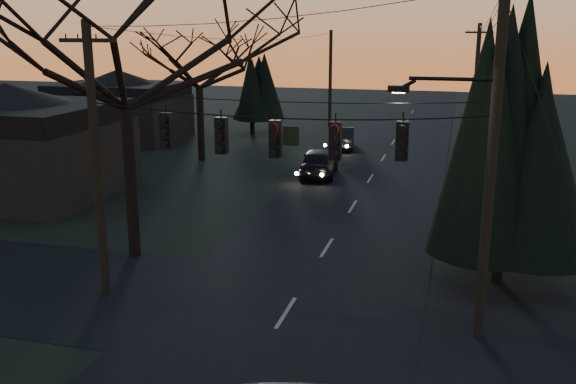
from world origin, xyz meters
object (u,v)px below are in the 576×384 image
(utility_pole_left, at_px, (106,292))
(bare_tree_left, at_px, (122,46))
(evergreen_right, at_px, (509,138))
(utility_pole_right, at_px, (477,336))
(sedan_oncoming_a, at_px, (319,162))
(sedan_oncoming_b, at_px, (342,138))
(utility_pole_far_l, at_px, (329,127))
(utility_pole_far_r, at_px, (471,151))

(utility_pole_left, relative_size, bare_tree_left, 0.78)
(evergreen_right, bearing_deg, utility_pole_right, -99.08)
(evergreen_right, relative_size, sedan_oncoming_a, 1.79)
(sedan_oncoming_a, bearing_deg, bare_tree_left, 69.90)
(sedan_oncoming_b, bearing_deg, utility_pole_far_l, -82.62)
(utility_pole_left, relative_size, sedan_oncoming_a, 1.79)
(bare_tree_left, relative_size, evergreen_right, 1.29)
(utility_pole_far_r, distance_m, utility_pole_far_l, 14.01)
(utility_pole_left, distance_m, utility_pole_far_r, 30.27)
(utility_pole_right, xyz_separation_m, utility_pole_left, (-11.50, 0.00, 0.00))
(utility_pole_left, relative_size, utility_pole_far_l, 1.06)
(utility_pole_right, height_order, utility_pole_left, utility_pole_right)
(utility_pole_left, height_order, sedan_oncoming_b, utility_pole_left)
(sedan_oncoming_a, bearing_deg, utility_pole_right, 109.92)
(utility_pole_far_l, height_order, sedan_oncoming_a, utility_pole_far_l)
(utility_pole_far_r, xyz_separation_m, utility_pole_far_l, (-11.50, 8.00, 0.00))
(utility_pole_far_r, height_order, bare_tree_left, bare_tree_left)
(utility_pole_far_r, relative_size, sedan_oncoming_a, 1.79)
(utility_pole_far_r, height_order, utility_pole_far_l, utility_pole_far_r)
(utility_pole_left, height_order, evergreen_right, evergreen_right)
(utility_pole_far_l, bearing_deg, utility_pole_right, -72.28)
(utility_pole_right, bearing_deg, utility_pole_far_r, 90.00)
(utility_pole_right, height_order, utility_pole_far_l, utility_pole_right)
(utility_pole_far_l, relative_size, sedan_oncoming_b, 1.74)
(utility_pole_left, height_order, bare_tree_left, bare_tree_left)
(utility_pole_right, distance_m, bare_tree_left, 14.83)
(evergreen_right, xyz_separation_m, sedan_oncoming_b, (-9.38, 22.41, -4.09))
(utility_pole_far_r, distance_m, evergreen_right, 24.24)
(utility_pole_far_r, bearing_deg, sedan_oncoming_a, -129.77)
(bare_tree_left, bearing_deg, utility_pole_far_l, 88.68)
(utility_pole_far_r, xyz_separation_m, bare_tree_left, (-12.26, -24.66, 7.65))
(utility_pole_left, bearing_deg, sedan_oncoming_a, 80.27)
(sedan_oncoming_a, relative_size, sedan_oncoming_b, 1.03)
(utility_pole_far_r, height_order, sedan_oncoming_a, utility_pole_far_r)
(utility_pole_right, relative_size, utility_pole_far_r, 1.18)
(utility_pole_far_l, xyz_separation_m, evergreen_right, (12.18, -31.74, 4.85))
(evergreen_right, bearing_deg, utility_pole_far_r, 91.64)
(utility_pole_far_l, height_order, sedan_oncoming_b, utility_pole_far_l)
(evergreen_right, bearing_deg, utility_pole_left, -160.71)
(bare_tree_left, distance_m, evergreen_right, 13.27)
(bare_tree_left, bearing_deg, sedan_oncoming_a, 75.26)
(utility_pole_far_l, xyz_separation_m, bare_tree_left, (-0.76, -32.66, 7.65))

